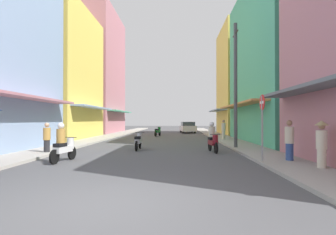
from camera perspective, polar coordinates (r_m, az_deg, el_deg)
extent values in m
plane|color=#4C4C4F|center=(25.32, -1.14, -4.35)|extent=(105.47, 105.47, 0.00)
cube|color=#ADA89E|center=(26.19, -13.22, -4.08)|extent=(2.00, 55.94, 0.12)
cube|color=#9E9991|center=(25.60, 11.24, -4.16)|extent=(2.00, 55.94, 0.12)
cube|color=#B7727F|center=(13.46, -31.32, 4.32)|extent=(1.10, 12.50, 0.12)
cube|color=#EFD159|center=(26.20, -22.78, 8.38)|extent=(6.00, 9.23, 11.45)
cube|color=#8CA5CC|center=(24.64, -15.40, 2.08)|extent=(1.10, 8.30, 0.12)
cube|color=#B7727F|center=(36.68, -15.44, 9.05)|extent=(6.00, 10.95, 15.58)
cube|color=#4CB28C|center=(35.29, -10.03, 1.28)|extent=(1.10, 9.85, 0.12)
cube|color=slate|center=(10.06, 29.26, 5.93)|extent=(1.10, 8.35, 0.12)
cube|color=#4CB28C|center=(22.09, 23.89, 10.66)|extent=(6.00, 11.97, 11.91)
cube|color=#D88C4C|center=(20.66, 14.86, 2.58)|extent=(1.10, 10.77, 0.12)
cube|color=#EFD159|center=(32.47, 16.58, 7.38)|extent=(6.00, 8.19, 12.29)
cube|color=#8CA5CC|center=(31.48, 10.41, 1.50)|extent=(1.10, 7.37, 0.12)
cylinder|color=black|center=(15.83, -5.99, -5.61)|extent=(0.09, 0.56, 0.56)
cylinder|color=black|center=(14.60, -6.73, -6.04)|extent=(0.09, 0.56, 0.56)
cube|color=#B2B2B7|center=(15.15, -6.37, -5.00)|extent=(0.29, 1.00, 0.24)
cube|color=black|center=(14.93, -6.49, -4.30)|extent=(0.29, 0.56, 0.14)
cylinder|color=#B2B2B7|center=(15.67, -6.05, -4.12)|extent=(0.28, 0.28, 0.45)
cylinder|color=black|center=(15.66, -6.05, -3.21)|extent=(0.55, 0.04, 0.03)
cylinder|color=black|center=(12.17, -19.73, -7.11)|extent=(0.16, 0.57, 0.56)
cylinder|color=black|center=(11.12, -23.02, -7.72)|extent=(0.16, 0.57, 0.56)
cube|color=silver|center=(11.58, -21.43, -6.35)|extent=(0.43, 1.03, 0.24)
cube|color=black|center=(11.39, -21.96, -5.43)|extent=(0.36, 0.60, 0.14)
cylinder|color=silver|center=(12.03, -20.03, -5.18)|extent=(0.28, 0.28, 0.45)
cylinder|color=black|center=(12.01, -20.03, -3.99)|extent=(0.55, 0.11, 0.03)
cylinder|color=#BF8C3F|center=(11.41, -21.82, -3.66)|extent=(0.34, 0.34, 0.55)
sphere|color=silver|center=(11.39, -21.81, -1.65)|extent=(0.26, 0.26, 0.26)
cylinder|color=black|center=(13.69, 10.17, -6.40)|extent=(0.15, 0.57, 0.56)
cylinder|color=black|center=(14.90, 8.90, -5.93)|extent=(0.15, 0.57, 0.56)
cube|color=maroon|center=(14.32, 9.46, -5.26)|extent=(0.40, 1.03, 0.24)
cube|color=black|center=(14.50, 9.26, -4.41)|extent=(0.35, 0.59, 0.14)
cylinder|color=maroon|center=(13.78, 10.03, -4.61)|extent=(0.28, 0.28, 0.45)
cylinder|color=black|center=(13.76, 10.03, -3.57)|extent=(0.55, 0.10, 0.03)
cylinder|color=beige|center=(14.43, 9.30, -3.03)|extent=(0.34, 0.34, 0.55)
sphere|color=silver|center=(14.42, 9.30, -1.45)|extent=(0.26, 0.26, 0.26)
cylinder|color=black|center=(28.61, -1.80, -3.35)|extent=(0.22, 0.56, 0.56)
cylinder|color=black|center=(27.43, -2.65, -3.47)|extent=(0.22, 0.56, 0.56)
cube|color=#197233|center=(27.96, -2.25, -2.97)|extent=(0.53, 1.04, 0.24)
cube|color=black|center=(27.76, -2.39, -2.57)|extent=(0.41, 0.61, 0.14)
cylinder|color=#197233|center=(28.47, -1.89, -2.52)|extent=(0.28, 0.28, 0.45)
cylinder|color=black|center=(28.47, -1.89, -2.02)|extent=(0.54, 0.17, 0.03)
cube|color=silver|center=(35.30, 4.20, -2.30)|extent=(2.16, 4.25, 0.70)
cube|color=#333D47|center=(35.14, 4.23, -1.41)|extent=(1.80, 2.25, 0.60)
cylinder|color=black|center=(36.45, 2.76, -2.69)|extent=(0.24, 0.65, 0.64)
cylinder|color=black|center=(36.65, 5.10, -2.67)|extent=(0.24, 0.65, 0.64)
cylinder|color=black|center=(33.97, 3.24, -2.84)|extent=(0.24, 0.65, 0.64)
cylinder|color=black|center=(34.18, 5.74, -2.83)|extent=(0.24, 0.65, 0.64)
cylinder|color=#334C8C|center=(11.47, 24.43, -6.97)|extent=(0.28, 0.28, 0.77)
cylinder|color=beige|center=(11.41, 24.41, -3.41)|extent=(0.34, 0.34, 0.65)
sphere|color=#9E7256|center=(11.40, 24.41, -1.08)|extent=(0.22, 0.22, 0.22)
cylinder|color=#262628|center=(14.39, -24.37, -5.78)|extent=(0.28, 0.28, 0.71)
cylinder|color=#BF8C3F|center=(14.35, -24.36, -3.19)|extent=(0.34, 0.34, 0.60)
sphere|color=tan|center=(14.34, -24.35, -1.44)|extent=(0.22, 0.22, 0.22)
cylinder|color=beige|center=(10.15, 29.89, -7.91)|extent=(0.28, 0.28, 0.73)
cylinder|color=beige|center=(10.09, 29.87, -4.12)|extent=(0.34, 0.34, 0.61)
sphere|color=tan|center=(10.07, 29.85, -1.59)|extent=(0.22, 0.22, 0.22)
cone|color=#D1B77A|center=(10.07, 29.85, -1.02)|extent=(0.44, 0.44, 0.16)
cylinder|color=beige|center=(22.15, 11.72, -3.87)|extent=(0.28, 0.28, 0.78)
cylinder|color=beige|center=(22.12, 11.71, -2.00)|extent=(0.34, 0.34, 0.66)
sphere|color=tan|center=(22.11, 11.71, -0.78)|extent=(0.22, 0.22, 0.22)
cylinder|color=#4C4C4F|center=(15.93, 14.17, 6.47)|extent=(0.20, 0.20, 7.24)
cylinder|color=#3F382D|center=(16.57, 14.15, 16.89)|extent=(0.08, 1.20, 0.08)
cylinder|color=gray|center=(10.83, 19.40, -2.51)|extent=(0.07, 0.07, 2.60)
cylinder|color=red|center=(10.84, 19.38, 3.04)|extent=(0.02, 0.60, 0.60)
cube|color=white|center=(10.84, 19.38, 3.04)|extent=(0.03, 0.40, 0.10)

